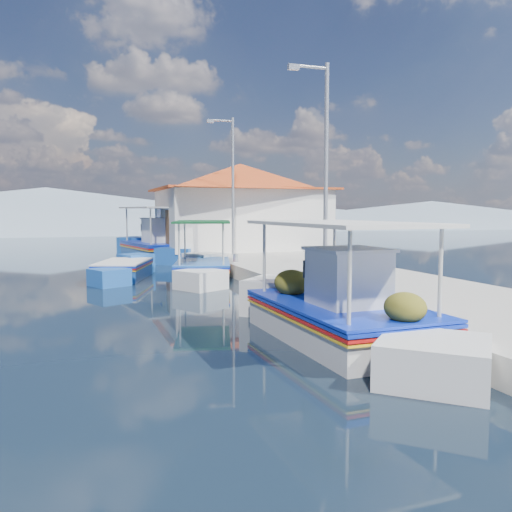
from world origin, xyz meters
name	(u,v)px	position (x,y,z in m)	size (l,w,h in m)	color
ground	(177,324)	(0.00, 0.00, 0.00)	(160.00, 160.00, 0.00)	black
quay	(307,272)	(5.90, 6.00, 0.25)	(5.00, 44.00, 0.50)	gray
bollards	(260,265)	(3.80, 5.25, 0.65)	(0.20, 17.20, 0.30)	#A5A8AD
main_caique	(338,314)	(2.69, -2.37, 0.48)	(2.35, 7.64, 2.52)	silver
caique_green_canopy	(202,270)	(2.22, 6.99, 0.35)	(2.93, 6.04, 2.34)	silver
caique_blue_hull	(123,271)	(-0.41, 8.35, 0.26)	(2.71, 5.06, 0.95)	#1A4D9D
caique_far	(157,248)	(1.95, 15.87, 0.55)	(3.52, 8.28, 2.95)	#1A4D9D
harbor_building	(240,205)	(6.20, 15.00, 2.78)	(10.49, 10.49, 4.40)	white
lamp_post_near	(323,161)	(4.51, 2.00, 3.85)	(1.21, 0.14, 6.00)	#A5A8AD
lamp_post_far	(231,179)	(4.51, 11.00, 3.85)	(1.21, 0.14, 6.00)	#A5A8AD
mountain_ridge	(145,214)	(6.54, 56.00, 2.04)	(171.40, 96.00, 5.50)	gray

